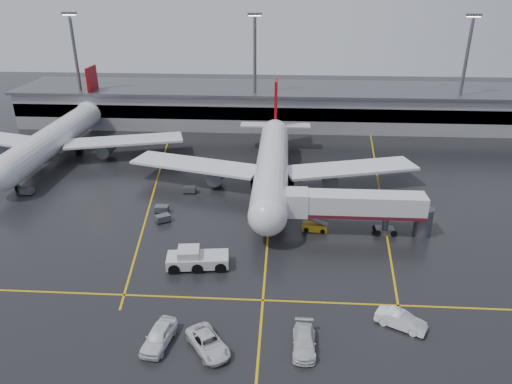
{
  "coord_description": "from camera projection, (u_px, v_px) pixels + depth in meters",
  "views": [
    {
      "loc": [
        1.94,
        -65.15,
        32.47
      ],
      "look_at": [
        -2.0,
        -2.0,
        4.0
      ],
      "focal_mm": 33.76,
      "sensor_mm": 36.0,
      "label": 1
    }
  ],
  "objects": [
    {
      "name": "light_mast_right",
      "position": [
        465.0,
        68.0,
        102.75
      ],
      "size": [
        3.0,
        1.2,
        25.45
      ],
      "color": "#595B60",
      "rests_on": "ground"
    },
    {
      "name": "apron_line_centre",
      "position": [
        270.0,
        211.0,
        72.73
      ],
      "size": [
        0.25,
        90.0,
        0.02
      ],
      "primitive_type": "cube",
      "color": "gold",
      "rests_on": "ground"
    },
    {
      "name": "belt_loader",
      "position": [
        315.0,
        227.0,
        67.05
      ],
      "size": [
        3.62,
        2.04,
        2.18
      ],
      "color": "gold",
      "rests_on": "ground"
    },
    {
      "name": "baggage_cart_c",
      "position": [
        190.0,
        189.0,
        78.56
      ],
      "size": [
        2.05,
        1.37,
        1.12
      ],
      "color": "#595B60",
      "rests_on": "ground"
    },
    {
      "name": "main_airliner",
      "position": [
        272.0,
        162.0,
        79.83
      ],
      "size": [
        48.8,
        45.6,
        14.1
      ],
      "color": "silver",
      "rests_on": "ground"
    },
    {
      "name": "baggage_cart_d",
      "position": [
        6.0,
        176.0,
        83.84
      ],
      "size": [
        2.19,
        1.63,
        1.12
      ],
      "color": "#595B60",
      "rests_on": "ground"
    },
    {
      "name": "service_van_a",
      "position": [
        208.0,
        343.0,
        45.48
      ],
      "size": [
        5.31,
        6.04,
        1.55
      ],
      "primitive_type": "imported",
      "rotation": [
        0.0,
        0.0,
        0.61
      ],
      "color": "silver",
      "rests_on": "ground"
    },
    {
      "name": "apron_line_left",
      "position": [
        156.0,
        182.0,
        82.97
      ],
      "size": [
        9.99,
        69.35,
        0.02
      ],
      "primitive_type": "cube",
      "rotation": [
        0.0,
        0.0,
        0.14
      ],
      "color": "gold",
      "rests_on": "ground"
    },
    {
      "name": "ground",
      "position": [
        270.0,
        211.0,
        72.73
      ],
      "size": [
        220.0,
        220.0,
        0.0
      ],
      "primitive_type": "plane",
      "color": "black",
      "rests_on": "ground"
    },
    {
      "name": "terminal",
      "position": [
        277.0,
        105.0,
        114.59
      ],
      "size": [
        122.0,
        19.0,
        8.6
      ],
      "color": "gray",
      "rests_on": "ground"
    },
    {
      "name": "light_mast_left",
      "position": [
        77.0,
        64.0,
        107.58
      ],
      "size": [
        3.0,
        1.2,
        25.45
      ],
      "color": "#595B60",
      "rests_on": "ground"
    },
    {
      "name": "service_van_b",
      "position": [
        304.0,
        342.0,
        45.65
      ],
      "size": [
        2.27,
        5.36,
        1.54
      ],
      "primitive_type": "imported",
      "rotation": [
        0.0,
        0.0,
        -0.02
      ],
      "color": "silver",
      "rests_on": "ground"
    },
    {
      "name": "apron_line_stop",
      "position": [
        263.0,
        300.0,
        52.7
      ],
      "size": [
        60.0,
        0.25,
        0.02
      ],
      "primitive_type": "cube",
      "color": "gold",
      "rests_on": "ground"
    },
    {
      "name": "service_van_d",
      "position": [
        159.0,
        336.0,
        46.15
      ],
      "size": [
        3.0,
        5.65,
        1.83
      ],
      "primitive_type": "imported",
      "rotation": [
        0.0,
        0.0,
        -0.16
      ],
      "color": "white",
      "rests_on": "ground"
    },
    {
      "name": "baggage_cart_e",
      "position": [
        27.0,
        191.0,
        78.04
      ],
      "size": [
        2.05,
        1.38,
        1.12
      ],
      "color": "#595B60",
      "rests_on": "ground"
    },
    {
      "name": "service_van_c",
      "position": [
        401.0,
        320.0,
        48.39
      ],
      "size": [
        5.3,
        3.93,
        1.67
      ],
      "primitive_type": "imported",
      "rotation": [
        0.0,
        0.0,
        1.08
      ],
      "color": "white",
      "rests_on": "ground"
    },
    {
      "name": "apron_line_right",
      "position": [
        379.0,
        187.0,
        80.81
      ],
      "size": [
        7.57,
        69.64,
        0.02
      ],
      "primitive_type": "cube",
      "rotation": [
        0.0,
        0.0,
        -0.1
      ],
      "color": "gold",
      "rests_on": "ground"
    },
    {
      "name": "pushback_tractor",
      "position": [
        196.0,
        259.0,
        58.37
      ],
      "size": [
        7.75,
        3.99,
        2.66
      ],
      "color": "silver",
      "rests_on": "ground"
    },
    {
      "name": "baggage_cart_b",
      "position": [
        162.0,
        209.0,
        72.05
      ],
      "size": [
        2.01,
        1.31,
        1.12
      ],
      "color": "#595B60",
      "rests_on": "ground"
    },
    {
      "name": "baggage_cart_a",
      "position": [
        163.0,
        218.0,
        69.26
      ],
      "size": [
        2.38,
        2.16,
        1.12
      ],
      "color": "#595B60",
      "rests_on": "ground"
    },
    {
      "name": "jet_bridge",
      "position": [
        356.0,
        207.0,
        64.98
      ],
      "size": [
        19.9,
        3.4,
        6.05
      ],
      "color": "silver",
      "rests_on": "ground"
    },
    {
      "name": "light_mast_mid",
      "position": [
        255.0,
        66.0,
        105.31
      ],
      "size": [
        3.0,
        1.2,
        25.45
      ],
      "color": "#595B60",
      "rests_on": "ground"
    },
    {
      "name": "second_airliner",
      "position": [
        58.0,
        136.0,
        93.14
      ],
      "size": [
        48.8,
        45.6,
        14.1
      ],
      "color": "silver",
      "rests_on": "ground"
    }
  ]
}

